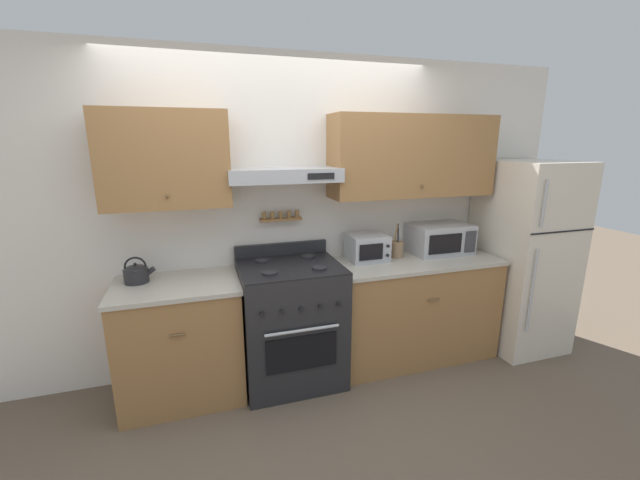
{
  "coord_description": "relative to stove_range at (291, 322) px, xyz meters",
  "views": [
    {
      "loc": [
        -0.64,
        -2.5,
        1.88
      ],
      "look_at": [
        0.23,
        0.26,
        1.15
      ],
      "focal_mm": 22.0,
      "sensor_mm": 36.0,
      "label": 1
    }
  ],
  "objects": [
    {
      "name": "ground_plane",
      "position": [
        0.0,
        -0.29,
        -0.49
      ],
      "size": [
        16.0,
        16.0,
        0.0
      ],
      "primitive_type": "plane",
      "color": "brown"
    },
    {
      "name": "wall_back",
      "position": [
        0.12,
        0.3,
        0.95
      ],
      "size": [
        5.2,
        0.46,
        2.55
      ],
      "color": "silver",
      "rests_on": "ground_plane"
    },
    {
      "name": "counter_left",
      "position": [
        -0.83,
        0.03,
        -0.03
      ],
      "size": [
        0.88,
        0.63,
        0.9
      ],
      "color": "olive",
      "rests_on": "ground_plane"
    },
    {
      "name": "counter_right",
      "position": [
        1.11,
        0.03,
        -0.03
      ],
      "size": [
        1.44,
        0.63,
        0.9
      ],
      "color": "olive",
      "rests_on": "ground_plane"
    },
    {
      "name": "stove_range",
      "position": [
        0.0,
        0.0,
        0.0
      ],
      "size": [
        0.77,
        0.69,
        1.06
      ],
      "color": "#232326",
      "rests_on": "ground_plane"
    },
    {
      "name": "refrigerator",
      "position": [
        2.18,
        -0.05,
        0.37
      ],
      "size": [
        0.67,
        0.77,
        1.72
      ],
      "color": "beige",
      "rests_on": "ground_plane"
    },
    {
      "name": "tea_kettle",
      "position": [
        -1.09,
        0.14,
        0.48
      ],
      "size": [
        0.22,
        0.17,
        0.19
      ],
      "color": "#232326",
      "rests_on": "counter_left"
    },
    {
      "name": "microwave",
      "position": [
        1.42,
        0.15,
        0.55
      ],
      "size": [
        0.53,
        0.38,
        0.26
      ],
      "color": "#ADAFB5",
      "rests_on": "counter_right"
    },
    {
      "name": "utensil_crock",
      "position": [
        0.99,
        0.14,
        0.49
      ],
      "size": [
        0.11,
        0.11,
        0.29
      ],
      "color": "#8E7051",
      "rests_on": "counter_right"
    },
    {
      "name": "toaster_oven",
      "position": [
        0.7,
        0.13,
        0.52
      ],
      "size": [
        0.32,
        0.29,
        0.22
      ],
      "color": "#ADAFB5",
      "rests_on": "counter_right"
    }
  ]
}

